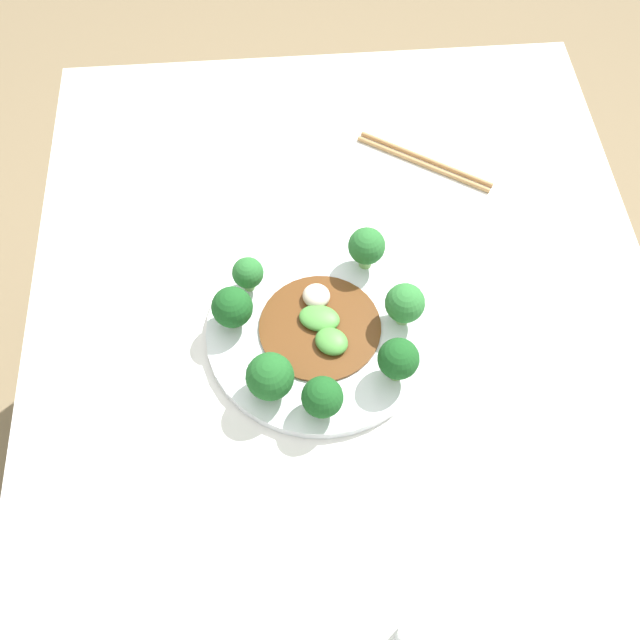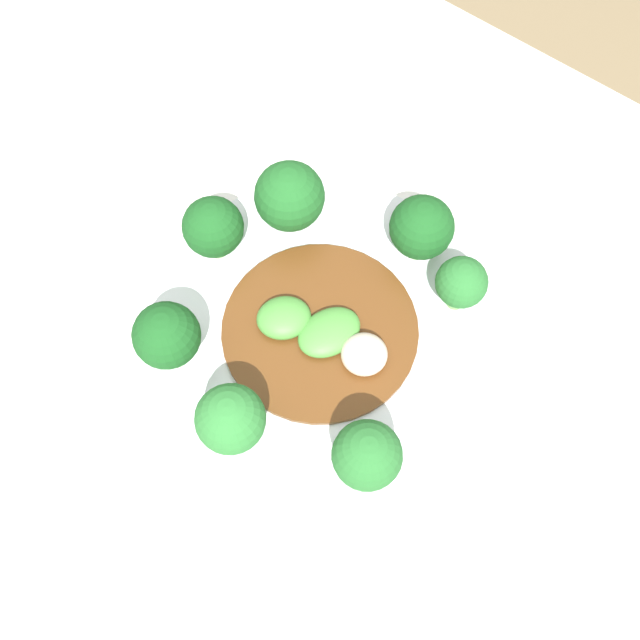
{
  "view_description": "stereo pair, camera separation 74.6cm",
  "coord_description": "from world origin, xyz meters",
  "px_view_note": "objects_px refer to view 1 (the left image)",
  "views": [
    {
      "loc": [
        0.51,
        -0.07,
        1.57
      ],
      "look_at": [
        0.02,
        -0.04,
        0.76
      ],
      "focal_mm": 42.0,
      "sensor_mm": 36.0,
      "label": 1
    },
    {
      "loc": [
        -0.14,
        0.16,
        1.29
      ],
      "look_at": [
        0.02,
        -0.04,
        0.76
      ],
      "focal_mm": 42.0,
      "sensor_mm": 36.0,
      "label": 2
    }
  ],
  "objects_px": {
    "broccoli_southeast": "(270,377)",
    "broccoli_northwest": "(367,247)",
    "broccoli_south": "(232,306)",
    "broccoli_northeast": "(398,359)",
    "plate": "(320,331)",
    "broccoli_east": "(322,398)",
    "drinking_glass": "(432,639)",
    "stirfry_center": "(321,323)",
    "broccoli_north": "(405,304)",
    "chopsticks": "(424,161)",
    "broccoli_southwest": "(248,273)"
  },
  "relations": [
    {
      "from": "broccoli_southeast",
      "to": "drinking_glass",
      "type": "height_order",
      "value": "drinking_glass"
    },
    {
      "from": "broccoli_northwest",
      "to": "drinking_glass",
      "type": "xyz_separation_m",
      "value": [
        0.48,
        0.01,
        -0.0
      ]
    },
    {
      "from": "broccoli_northwest",
      "to": "broccoli_north",
      "type": "xyz_separation_m",
      "value": [
        0.09,
        0.04,
        -0.0
      ]
    },
    {
      "from": "chopsticks",
      "to": "stirfry_center",
      "type": "bearing_deg",
      "value": -32.32
    },
    {
      "from": "broccoli_east",
      "to": "drinking_glass",
      "type": "bearing_deg",
      "value": 17.84
    },
    {
      "from": "broccoli_northwest",
      "to": "broccoli_southwest",
      "type": "distance_m",
      "value": 0.16
    },
    {
      "from": "broccoli_north",
      "to": "chopsticks",
      "type": "distance_m",
      "value": 0.3
    },
    {
      "from": "broccoli_northwest",
      "to": "broccoli_northeast",
      "type": "bearing_deg",
      "value": 6.49
    },
    {
      "from": "broccoli_southeast",
      "to": "plate",
      "type": "bearing_deg",
      "value": 141.75
    },
    {
      "from": "broccoli_northwest",
      "to": "stirfry_center",
      "type": "relative_size",
      "value": 0.42
    },
    {
      "from": "broccoli_northwest",
      "to": "broccoli_south",
      "type": "distance_m",
      "value": 0.19
    },
    {
      "from": "broccoli_east",
      "to": "stirfry_center",
      "type": "distance_m",
      "value": 0.12
    },
    {
      "from": "plate",
      "to": "broccoli_east",
      "type": "distance_m",
      "value": 0.12
    },
    {
      "from": "broccoli_south",
      "to": "stirfry_center",
      "type": "xyz_separation_m",
      "value": [
        0.02,
        0.11,
        -0.03
      ]
    },
    {
      "from": "broccoli_southeast",
      "to": "broccoli_northwest",
      "type": "xyz_separation_m",
      "value": [
        -0.18,
        0.14,
        0.0
      ]
    },
    {
      "from": "broccoli_south",
      "to": "broccoli_northeast",
      "type": "height_order",
      "value": "broccoli_northeast"
    },
    {
      "from": "broccoli_south",
      "to": "broccoli_north",
      "type": "bearing_deg",
      "value": 86.04
    },
    {
      "from": "broccoli_south",
      "to": "plate",
      "type": "bearing_deg",
      "value": 79.97
    },
    {
      "from": "broccoli_southeast",
      "to": "broccoli_north",
      "type": "height_order",
      "value": "broccoli_southeast"
    },
    {
      "from": "broccoli_northwest",
      "to": "chopsticks",
      "type": "distance_m",
      "value": 0.23
    },
    {
      "from": "broccoli_northwest",
      "to": "broccoli_south",
      "type": "height_order",
      "value": "broccoli_northwest"
    },
    {
      "from": "broccoli_north",
      "to": "drinking_glass",
      "type": "height_order",
      "value": "drinking_glass"
    },
    {
      "from": "stirfry_center",
      "to": "chopsticks",
      "type": "bearing_deg",
      "value": 147.68
    },
    {
      "from": "broccoli_southeast",
      "to": "broccoli_north",
      "type": "xyz_separation_m",
      "value": [
        -0.09,
        0.17,
        0.0
      ]
    },
    {
      "from": "drinking_glass",
      "to": "broccoli_northeast",
      "type": "bearing_deg",
      "value": 178.66
    },
    {
      "from": "plate",
      "to": "broccoli_east",
      "type": "relative_size",
      "value": 4.91
    },
    {
      "from": "broccoli_south",
      "to": "chopsticks",
      "type": "bearing_deg",
      "value": 132.61
    },
    {
      "from": "drinking_glass",
      "to": "stirfry_center",
      "type": "bearing_deg",
      "value": -168.48
    },
    {
      "from": "drinking_glass",
      "to": "chopsticks",
      "type": "distance_m",
      "value": 0.68
    },
    {
      "from": "broccoli_southeast",
      "to": "broccoli_southwest",
      "type": "bearing_deg",
      "value": -171.84
    },
    {
      "from": "broccoli_east",
      "to": "broccoli_south",
      "type": "xyz_separation_m",
      "value": [
        -0.13,
        -0.1,
        0.0
      ]
    },
    {
      "from": "broccoli_south",
      "to": "broccoli_east",
      "type": "bearing_deg",
      "value": 37.6
    },
    {
      "from": "broccoli_south",
      "to": "broccoli_northeast",
      "type": "bearing_deg",
      "value": 64.61
    },
    {
      "from": "plate",
      "to": "broccoli_southeast",
      "type": "relative_size",
      "value": 4.42
    },
    {
      "from": "stirfry_center",
      "to": "broccoli_northwest",
      "type": "bearing_deg",
      "value": 143.81
    },
    {
      "from": "broccoli_southeast",
      "to": "drinking_glass",
      "type": "bearing_deg",
      "value": 26.01
    },
    {
      "from": "plate",
      "to": "chopsticks",
      "type": "distance_m",
      "value": 0.34
    },
    {
      "from": "broccoli_east",
      "to": "broccoli_north",
      "type": "bearing_deg",
      "value": 136.32
    },
    {
      "from": "broccoli_south",
      "to": "stirfry_center",
      "type": "relative_size",
      "value": 0.4
    },
    {
      "from": "broccoli_east",
      "to": "broccoli_north",
      "type": "distance_m",
      "value": 0.16
    },
    {
      "from": "broccoli_north",
      "to": "stirfry_center",
      "type": "height_order",
      "value": "broccoli_north"
    },
    {
      "from": "broccoli_southeast",
      "to": "stirfry_center",
      "type": "xyz_separation_m",
      "value": [
        -0.09,
        0.07,
        -0.03
      ]
    },
    {
      "from": "broccoli_north",
      "to": "broccoli_south",
      "type": "bearing_deg",
      "value": -93.96
    },
    {
      "from": "plate",
      "to": "broccoli_northeast",
      "type": "xyz_separation_m",
      "value": [
        0.07,
        0.09,
        0.05
      ]
    },
    {
      "from": "broccoli_northwest",
      "to": "broccoli_north",
      "type": "relative_size",
      "value": 1.01
    },
    {
      "from": "broccoli_east",
      "to": "broccoli_southeast",
      "type": "bearing_deg",
      "value": -116.98
    },
    {
      "from": "broccoli_east",
      "to": "broccoli_southwest",
      "type": "bearing_deg",
      "value": -156.04
    },
    {
      "from": "broccoli_northeast",
      "to": "chopsticks",
      "type": "height_order",
      "value": "broccoli_northeast"
    },
    {
      "from": "broccoli_northwest",
      "to": "stirfry_center",
      "type": "xyz_separation_m",
      "value": [
        0.09,
        -0.07,
        -0.03
      ]
    },
    {
      "from": "stirfry_center",
      "to": "broccoli_northeast",
      "type": "bearing_deg",
      "value": 47.98
    }
  ]
}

